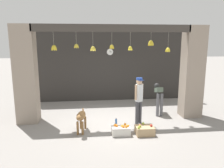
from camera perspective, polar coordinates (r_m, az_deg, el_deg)
name	(u,v)px	position (r m, az deg, el deg)	size (l,w,h in m)	color
ground_plane	(113,121)	(7.79, 0.34, -9.74)	(60.00, 60.00, 0.00)	gray
shop_back_wall	(106,65)	(10.19, -1.47, 4.86)	(7.17, 0.12, 3.32)	#2D2B28
shop_pillar_left	(26,75)	(7.90, -21.59, 2.22)	(0.70, 0.60, 3.32)	gray
shop_pillar_right	(192,72)	(8.48, 20.22, 2.89)	(0.70, 0.60, 3.32)	gray
storefront_awning	(113,30)	(7.40, 0.39, 14.05)	(5.27, 0.31, 0.92)	#3D3833
dog	(81,117)	(6.84, -8.07, -8.59)	(0.34, 0.89, 0.70)	olive
shopkeeper	(139,97)	(7.40, 7.04, -3.44)	(0.31, 0.30, 1.58)	#424247
worker_stooping	(159,95)	(8.52, 12.09, -2.82)	(0.31, 0.86, 1.13)	#56565B
fruit_crate_oranges	(121,130)	(6.70, 2.39, -12.02)	(0.55, 0.32, 0.33)	silver
fruit_crate_apples	(145,130)	(6.81, 8.51, -11.85)	(0.54, 0.43, 0.32)	tan
water_bottle	(116,123)	(7.33, 1.08, -10.05)	(0.07, 0.07, 0.27)	#2D60AD
wall_clock	(110,52)	(10.08, -0.54, 8.38)	(0.31, 0.03, 0.31)	black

